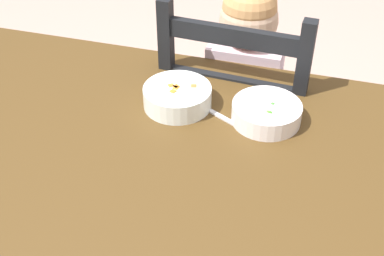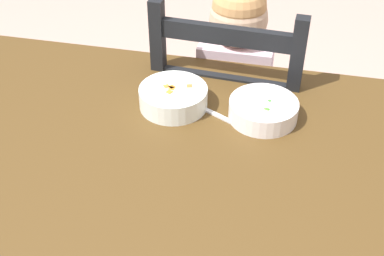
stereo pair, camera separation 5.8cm
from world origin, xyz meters
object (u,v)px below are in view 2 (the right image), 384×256
Objects in this scene: dining_table at (172,188)px; dining_chair at (230,127)px; bowl_of_peas at (263,109)px; spoon at (205,109)px; child_figure at (234,83)px; bowl_of_carrots at (173,97)px.

dining_table is 0.54m from dining_chair.
spoon is (-0.14, -0.00, -0.02)m from bowl_of_peas.
dining_table is at bearing -131.72° from bowl_of_peas.
child_figure is at bearing -56.94° from dining_chair.
spoon is at bearing -179.64° from bowl_of_peas.
dining_chair is 0.44m from bowl_of_carrots.
bowl_of_peas is (0.18, 0.20, 0.11)m from dining_table.
dining_table is at bearing -76.94° from bowl_of_carrots.
bowl_of_carrots is (-0.11, -0.29, 0.13)m from child_figure.
bowl_of_carrots reaches higher than dining_table.
dining_chair is 0.44m from bowl_of_peas.
dining_table is at bearing -97.26° from dining_chair.
bowl_of_carrots reaches higher than spoon.
dining_chair reaches higher than bowl_of_peas.
dining_table is 9.19× the size of bowl_of_peas.
bowl_of_carrots is at bearing 179.33° from spoon.
bowl_of_peas reaches higher than dining_table.
child_figure is (0.07, 0.50, -0.01)m from dining_table.
spoon is at bearing -0.67° from bowl_of_carrots.
dining_table is 0.50m from child_figure.
dining_chair is 7.06× the size of spoon.
bowl_of_peas is 0.23m from bowl_of_carrots.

